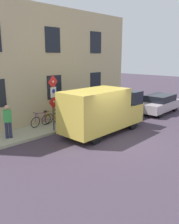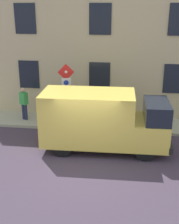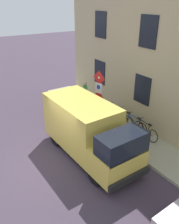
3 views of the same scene
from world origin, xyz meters
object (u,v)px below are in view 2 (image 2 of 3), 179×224
Objects in this scene: sign_post_stacked at (66,89)px; bicycle_orange at (87,112)px; delivery_van at (102,120)px; bicycle_blue at (102,112)px; bicycle_black at (117,113)px; litter_bin at (122,119)px; pedestrian at (24,103)px; bicycle_purple at (73,111)px.

sign_post_stacked reaches higher than bicycle_orange.
sign_post_stacked is 2.80m from delivery_van.
delivery_van is 3.26m from bicycle_blue.
litter_bin reaches higher than bicycle_black.
sign_post_stacked is 2.16m from bicycle_orange.
pedestrian is at bearing 147.89° from delivery_van.
sign_post_stacked reaches higher than bicycle_purple.
pedestrian is (-0.59, 2.44, 0.56)m from bicycle_purple.
delivery_van is at bearing 87.71° from pedestrian.
litter_bin is (-1.09, -1.05, 0.08)m from bicycle_blue.
bicycle_blue is 1.60m from bicycle_purple.
bicycle_black is at bearing 177.22° from bicycle_blue.
bicycle_purple is at bearing 119.26° from delivery_van.
delivery_van is 3.15× the size of bicycle_orange.
sign_post_stacked is 1.76× the size of bicycle_orange.
sign_post_stacked is at bearing 133.42° from delivery_van.
bicycle_blue is 1.00× the size of bicycle_purple.
bicycle_orange is at bearing -33.83° from sign_post_stacked.
sign_post_stacked is at bearing 93.12° from litter_bin.
bicycle_black is 1.00× the size of bicycle_orange.
sign_post_stacked is 0.56× the size of delivery_van.
sign_post_stacked is at bearing 34.39° from bicycle_blue.
sign_post_stacked is 3.06m from litter_bin.
sign_post_stacked is 1.76× the size of bicycle_blue.
bicycle_black is 2.40m from bicycle_purple.
bicycle_black is 1.00× the size of pedestrian.
pedestrian is at bearing 10.46° from bicycle_orange.
bicycle_orange is 1.00× the size of bicycle_purple.
bicycle_purple is 1.91× the size of litter_bin.
sign_post_stacked is 2.69m from pedestrian.
bicycle_black is at bearing -62.99° from sign_post_stacked.
delivery_van is 2.31m from litter_bin.
sign_post_stacked reaches higher than bicycle_blue.
bicycle_purple is at bearing -2.82° from bicycle_blue.
bicycle_black is 1.60m from bicycle_orange.
bicycle_blue is at bearing 43.84° from litter_bin.
bicycle_black is at bearing 125.26° from pedestrian.
pedestrian is 5.14m from litter_bin.
bicycle_purple is 2.58m from pedestrian.
sign_post_stacked reaches higher than litter_bin.
bicycle_black is 1.00× the size of bicycle_blue.
delivery_van is 5.98× the size of litter_bin.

